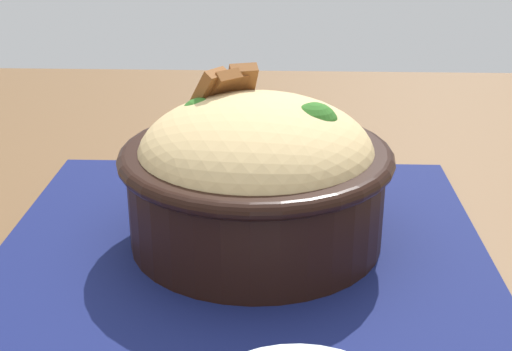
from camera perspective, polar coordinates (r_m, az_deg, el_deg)
The scene contains 2 objects.
placemat at distance 0.47m, azimuth -1.39°, elevation -8.15°, with size 0.41×0.35×0.00m, color #11194C.
bowl at distance 0.50m, azimuth -0.00°, elevation 0.30°, with size 0.20×0.20×0.12m.
Camera 1 is at (0.39, 0.01, 1.01)m, focal length 49.39 mm.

